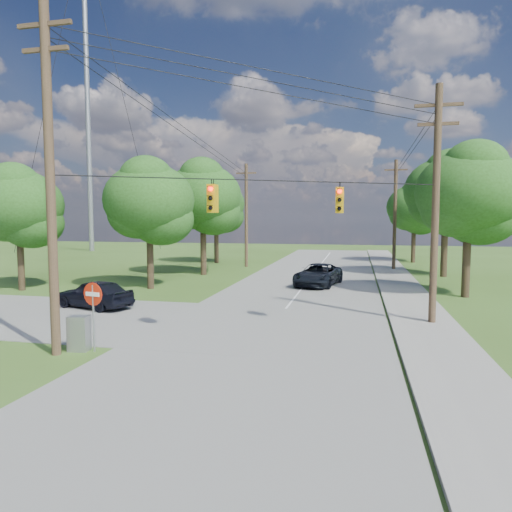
% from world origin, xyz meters
% --- Properties ---
extents(ground, '(140.00, 140.00, 0.00)m').
position_xyz_m(ground, '(0.00, 0.00, 0.00)').
color(ground, '#37541C').
rests_on(ground, ground).
extents(main_road, '(10.00, 100.00, 0.03)m').
position_xyz_m(main_road, '(2.00, 5.00, 0.01)').
color(main_road, gray).
rests_on(main_road, ground).
extents(sidewalk_east, '(2.60, 100.00, 0.12)m').
position_xyz_m(sidewalk_east, '(8.70, 5.00, 0.06)').
color(sidewalk_east, gray).
rests_on(sidewalk_east, ground).
extents(pole_sw, '(2.00, 0.32, 12.00)m').
position_xyz_m(pole_sw, '(-4.60, 0.40, 6.23)').
color(pole_sw, brown).
rests_on(pole_sw, ground).
extents(pole_ne, '(2.00, 0.32, 10.50)m').
position_xyz_m(pole_ne, '(8.90, 8.00, 5.47)').
color(pole_ne, brown).
rests_on(pole_ne, ground).
extents(pole_north_e, '(2.00, 0.32, 10.00)m').
position_xyz_m(pole_north_e, '(8.90, 30.00, 5.13)').
color(pole_north_e, brown).
rests_on(pole_north_e, ground).
extents(pole_north_w, '(2.00, 0.32, 10.00)m').
position_xyz_m(pole_north_w, '(-5.00, 30.00, 5.13)').
color(pole_north_w, brown).
rests_on(pole_north_w, ground).
extents(power_lines, '(13.93, 29.62, 4.93)m').
position_xyz_m(power_lines, '(1.50, 11.54, 9.15)').
color(power_lines, black).
rests_on(power_lines, ground).
extents(traffic_signals, '(4.91, 3.27, 1.05)m').
position_xyz_m(traffic_signals, '(2.55, 4.43, 5.50)').
color(traffic_signals, '#CD9C0C').
rests_on(traffic_signals, ground).
extents(radio_mast, '(0.70, 0.70, 45.00)m').
position_xyz_m(radio_mast, '(-32.00, 46.00, 22.50)').
color(radio_mast, '#939698').
rests_on(radio_mast, ground).
extents(tree_w_near, '(6.00, 6.00, 8.40)m').
position_xyz_m(tree_w_near, '(-8.00, 15.00, 5.92)').
color(tree_w_near, '#443222').
rests_on(tree_w_near, ground).
extents(tree_w_mid, '(6.40, 6.40, 9.22)m').
position_xyz_m(tree_w_mid, '(-7.00, 23.00, 6.58)').
color(tree_w_mid, '#443222').
rests_on(tree_w_mid, ground).
extents(tree_w_far, '(6.00, 6.00, 8.73)m').
position_xyz_m(tree_w_far, '(-9.00, 33.00, 6.25)').
color(tree_w_far, '#443222').
rests_on(tree_w_far, ground).
extents(tree_e_near, '(6.20, 6.20, 8.81)m').
position_xyz_m(tree_e_near, '(12.00, 16.00, 6.25)').
color(tree_e_near, '#443222').
rests_on(tree_e_near, ground).
extents(tree_e_mid, '(6.60, 6.60, 9.64)m').
position_xyz_m(tree_e_mid, '(12.50, 26.00, 6.91)').
color(tree_e_mid, '#443222').
rests_on(tree_e_mid, ground).
extents(tree_e_far, '(5.80, 5.80, 8.32)m').
position_xyz_m(tree_e_far, '(11.50, 38.00, 5.92)').
color(tree_e_far, '#443222').
rests_on(tree_e_far, ground).
extents(tree_cross_n, '(5.60, 5.60, 7.91)m').
position_xyz_m(tree_cross_n, '(-16.00, 12.50, 5.59)').
color(tree_cross_n, '#443222').
rests_on(tree_cross_n, ground).
extents(car_cross_dark, '(4.71, 2.91, 1.50)m').
position_xyz_m(car_cross_dark, '(-7.87, 8.07, 0.78)').
color(car_cross_dark, black).
rests_on(car_cross_dark, cross_road).
extents(car_main_north, '(3.44, 5.79, 1.51)m').
position_xyz_m(car_main_north, '(2.95, 18.73, 0.78)').
color(car_main_north, black).
rests_on(car_main_north, main_road).
extents(control_cabinet, '(0.75, 0.58, 1.26)m').
position_xyz_m(control_cabinet, '(-4.10, 1.00, 0.63)').
color(control_cabinet, '#939698').
rests_on(control_cabinet, ground).
extents(do_not_enter_sign, '(0.82, 0.20, 2.49)m').
position_xyz_m(do_not_enter_sign, '(-3.50, 1.00, 1.80)').
color(do_not_enter_sign, '#939698').
rests_on(do_not_enter_sign, ground).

